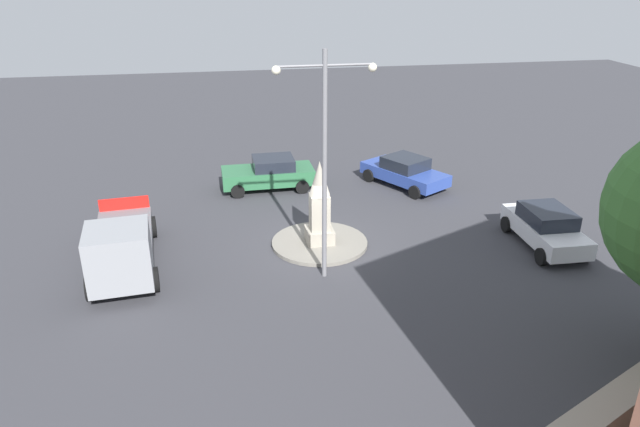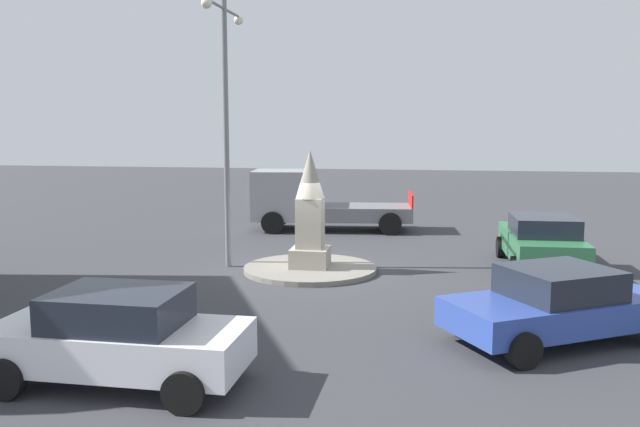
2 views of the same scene
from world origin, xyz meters
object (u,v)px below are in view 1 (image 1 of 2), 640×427
(monument, at_px, (320,205))
(car_white_parked_right, at_px, (546,227))
(car_blue_far_side, at_px, (405,171))
(truck_grey_passing, at_px, (121,248))
(car_green_near_island, at_px, (269,173))
(streetlamp, at_px, (325,148))

(monument, distance_m, car_white_parked_right, 8.67)
(monument, height_order, car_blue_far_side, monument)
(truck_grey_passing, bearing_deg, car_blue_far_side, 29.13)
(car_green_near_island, bearing_deg, car_blue_far_side, -6.46)
(streetlamp, bearing_deg, car_white_parked_right, 5.31)
(car_blue_far_side, distance_m, car_white_parked_right, 7.98)
(car_green_near_island, bearing_deg, truck_grey_passing, -127.33)
(car_green_near_island, distance_m, truck_grey_passing, 9.57)
(streetlamp, relative_size, car_blue_far_side, 1.66)
(monument, relative_size, car_blue_far_side, 0.70)
(car_blue_far_side, bearing_deg, streetlamp, -124.11)
(car_white_parked_right, distance_m, truck_grey_passing, 15.59)
(monument, bearing_deg, truck_grey_passing, -170.37)
(monument, distance_m, truck_grey_passing, 7.23)
(streetlamp, bearing_deg, car_blue_far_side, 55.89)
(streetlamp, distance_m, car_green_near_island, 9.70)
(streetlamp, height_order, car_green_near_island, streetlamp)
(car_blue_far_side, height_order, car_green_near_island, car_green_near_island)
(streetlamp, height_order, car_white_parked_right, streetlamp)
(monument, height_order, streetlamp, streetlamp)
(car_green_near_island, bearing_deg, car_white_parked_right, -39.37)
(monument, relative_size, car_white_parked_right, 0.79)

